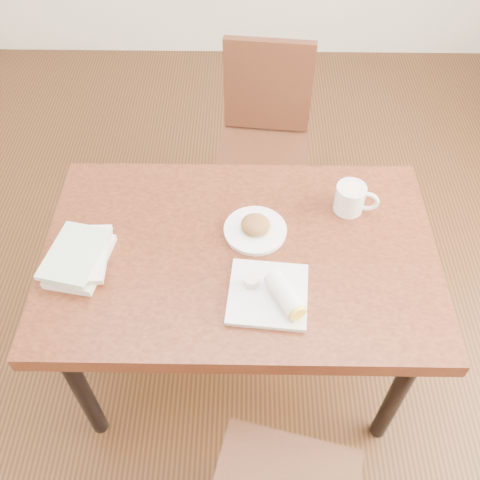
{
  "coord_description": "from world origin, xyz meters",
  "views": [
    {
      "loc": [
        0.02,
        -1.12,
        2.13
      ],
      "look_at": [
        0.0,
        0.0,
        0.8
      ],
      "focal_mm": 40.0,
      "sensor_mm": 36.0,
      "label": 1
    }
  ],
  "objects_px": {
    "table": "(240,264)",
    "plate_scone": "(255,228)",
    "chair_far": "(264,133)",
    "coffee_mug": "(351,198)",
    "book_stack": "(80,257)",
    "plate_burrito": "(273,294)"
  },
  "relations": [
    {
      "from": "plate_scone",
      "to": "plate_burrito",
      "type": "distance_m",
      "value": 0.28
    },
    {
      "from": "chair_far",
      "to": "plate_scone",
      "type": "bearing_deg",
      "value": -93.66
    },
    {
      "from": "coffee_mug",
      "to": "plate_burrito",
      "type": "xyz_separation_m",
      "value": [
        -0.28,
        -0.39,
        -0.03
      ]
    },
    {
      "from": "plate_scone",
      "to": "book_stack",
      "type": "distance_m",
      "value": 0.58
    },
    {
      "from": "plate_scone",
      "to": "plate_burrito",
      "type": "relative_size",
      "value": 0.82
    },
    {
      "from": "table",
      "to": "plate_scone",
      "type": "height_order",
      "value": "plate_scone"
    },
    {
      "from": "chair_far",
      "to": "coffee_mug",
      "type": "bearing_deg",
      "value": -67.1
    },
    {
      "from": "table",
      "to": "plate_scone",
      "type": "distance_m",
      "value": 0.14
    },
    {
      "from": "coffee_mug",
      "to": "book_stack",
      "type": "bearing_deg",
      "value": -164.16
    },
    {
      "from": "plate_scone",
      "to": "coffee_mug",
      "type": "relative_size",
      "value": 1.4
    },
    {
      "from": "plate_burrito",
      "to": "plate_scone",
      "type": "bearing_deg",
      "value": 101.12
    },
    {
      "from": "book_stack",
      "to": "plate_burrito",
      "type": "bearing_deg",
      "value": -11.89
    },
    {
      "from": "chair_far",
      "to": "plate_scone",
      "type": "xyz_separation_m",
      "value": [
        -0.05,
        -0.79,
        0.22
      ]
    },
    {
      "from": "plate_burrito",
      "to": "book_stack",
      "type": "distance_m",
      "value": 0.63
    },
    {
      "from": "plate_burrito",
      "to": "book_stack",
      "type": "height_order",
      "value": "plate_burrito"
    },
    {
      "from": "chair_far",
      "to": "coffee_mug",
      "type": "xyz_separation_m",
      "value": [
        0.28,
        -0.67,
        0.26
      ]
    },
    {
      "from": "plate_burrito",
      "to": "book_stack",
      "type": "xyz_separation_m",
      "value": [
        -0.62,
        0.13,
        0.01
      ]
    },
    {
      "from": "table",
      "to": "plate_scone",
      "type": "xyz_separation_m",
      "value": [
        0.05,
        0.08,
        0.1
      ]
    },
    {
      "from": "table",
      "to": "chair_far",
      "type": "distance_m",
      "value": 0.88
    },
    {
      "from": "table",
      "to": "chair_far",
      "type": "relative_size",
      "value": 1.38
    },
    {
      "from": "table",
      "to": "plate_scone",
      "type": "bearing_deg",
      "value": 56.44
    },
    {
      "from": "book_stack",
      "to": "chair_far",
      "type": "bearing_deg",
      "value": 56.32
    }
  ]
}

